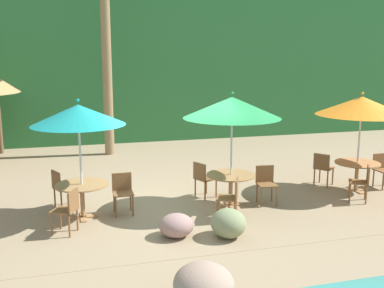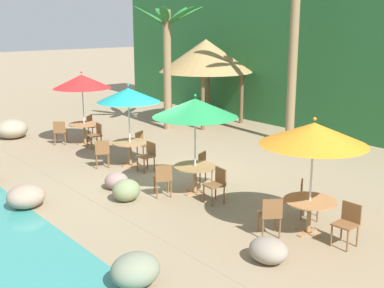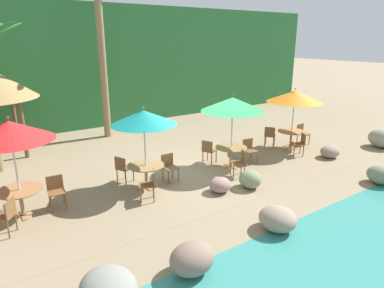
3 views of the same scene
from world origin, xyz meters
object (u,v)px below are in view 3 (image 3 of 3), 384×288
Objects in this scene: chair_teal_inland at (123,167)px; chair_green_inland at (208,150)px; chair_red_left at (7,214)px; dining_table_green at (231,150)px; palm_tree_second at (101,38)px; chair_orange_seaward at (302,133)px; chair_red_seaward at (56,189)px; umbrella_red at (10,131)px; chair_orange_inland at (270,135)px; chair_orange_left at (300,142)px; umbrella_green at (233,104)px; dining_table_orange at (291,134)px; chair_teal_seaward at (169,165)px; umbrella_orange at (295,96)px; umbrella_teal at (144,118)px; chair_green_seaward at (249,149)px; dining_table_teal at (146,169)px; dining_table_red at (20,194)px; chair_teal_left at (150,183)px; chair_green_left at (240,161)px.

chair_teal_inland and chair_green_inland have the same top height.
chair_red_left is 0.79× the size of dining_table_green.
dining_table_green is 7.59m from palm_tree_second.
chair_red_seaward is at bearing -179.76° from chair_orange_seaward.
umbrella_red is at bearing -179.69° from chair_orange_seaward.
chair_orange_inland is (9.92, 1.31, 0.00)m from chair_red_left.
chair_green_inland is 1.00× the size of chair_orange_left.
chair_red_left is at bearing -172.46° from chair_orange_inland.
palm_tree_second is (-2.13, 6.24, 2.13)m from umbrella_green.
dining_table_green is 3.10m from chair_orange_left.
chair_orange_seaward reaches higher than dining_table_orange.
chair_orange_seaward is at bearing 0.24° from chair_red_seaward.
chair_teal_seaward is 6.07m from umbrella_orange.
chair_green_seaward is at bearing -1.54° from umbrella_teal.
umbrella_orange is at bearing 1.28° from dining_table_teal.
umbrella_orange reaches higher than dining_table_orange.
chair_red_seaward is at bearing -121.85° from palm_tree_second.
dining_table_red and dining_table_orange have the same top height.
chair_teal_inland is at bearing 153.13° from chair_teal_seaward.
palm_tree_second is (3.67, 5.90, 3.86)m from chair_red_seaward.
chair_red_seaward is 1.00× the size of chair_red_left.
chair_orange_left is (9.71, -0.84, -1.74)m from umbrella_red.
umbrella_green is at bearing -1.76° from umbrella_teal.
chair_red_seaward is 8.90m from chair_orange_left.
chair_orange_left is (2.20, -0.51, 0.00)m from chair_green_seaward.
chair_red_seaward is 1.00× the size of chair_teal_inland.
chair_green_seaward is at bearing -0.67° from umbrella_green.
palm_tree_second is (-5.57, 5.99, 3.76)m from dining_table_orange.
chair_green_inland reaches higher than dining_table_orange.
dining_table_orange is (3.44, 0.25, 0.00)m from dining_table_green.
dining_table_red and dining_table_green have the same top height.
chair_orange_seaward is at bearing -3.31° from chair_teal_inland.
chair_red_left is 1.00× the size of chair_teal_left.
chair_green_seaward is at bearing -30.14° from chair_green_inland.
dining_table_teal is 1.26× the size of chair_teal_seaward.
palm_tree_second is at bearing 79.63° from umbrella_teal.
umbrella_red is at bearing -127.37° from palm_tree_second.
umbrella_teal is 2.28× the size of dining_table_teal.
dining_table_green is 0.16× the size of palm_tree_second.
umbrella_green reaches higher than chair_green_left.
umbrella_orange is (3.44, 0.25, 1.54)m from dining_table_green.
chair_green_left is at bearing -25.19° from chair_teal_seaward.
dining_table_green is at bearing 0.00° from umbrella_green.
umbrella_red reaches higher than dining_table_orange.
chair_orange_left is 9.35m from palm_tree_second.
chair_green_left is (6.37, -1.13, -0.10)m from dining_table_red.
palm_tree_second is (1.12, 6.14, 2.19)m from umbrella_teal.
umbrella_green is 3.45m from umbrella_orange.
chair_green_left is at bearing -164.18° from umbrella_orange.
dining_table_teal is 3.25m from dining_table_green.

